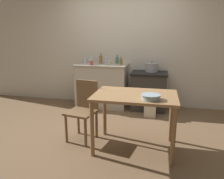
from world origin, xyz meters
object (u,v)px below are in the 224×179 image
at_px(chair, 84,108).
at_px(bottle_center_left, 117,60).
at_px(stove, 149,91).
at_px(stock_pot, 152,67).
at_px(cup_right, 91,63).
at_px(bottle_center_right, 106,61).
at_px(mixing_bowl_large, 151,97).
at_px(bottle_left, 121,61).
at_px(bottle_far_left, 101,59).
at_px(bottle_center, 85,60).
at_px(bottle_mid_left, 91,60).
at_px(work_table, 135,102).
at_px(cup_mid_right, 109,63).
at_px(flour_sack, 150,107).

xyz_separation_m(chair, bottle_center_left, (0.17, 1.74, 0.54)).
xyz_separation_m(stove, bottle_center_left, (-0.72, 0.15, 0.61)).
bearing_deg(stock_pot, stove, -126.57).
bearing_deg(cup_right, bottle_center_right, 50.31).
distance_m(mixing_bowl_large, bottle_left, 2.08).
distance_m(bottle_far_left, bottle_center, 0.38).
relative_size(stove, stock_pot, 2.97).
distance_m(mixing_bowl_large, bottle_mid_left, 2.52).
distance_m(work_table, bottle_center_right, 2.03).
relative_size(mixing_bowl_large, bottle_left, 1.44).
height_order(mixing_bowl_large, cup_right, cup_right).
bearing_deg(cup_right, bottle_mid_left, 108.43).
distance_m(stock_pot, bottle_mid_left, 1.36).
bearing_deg(mixing_bowl_large, work_table, 136.68).
xyz_separation_m(work_table, cup_mid_right, (-0.74, 1.66, 0.31)).
bearing_deg(flour_sack, cup_right, 168.96).
distance_m(bottle_mid_left, bottle_center_right, 0.37).
bearing_deg(chair, work_table, 1.06).
distance_m(bottle_far_left, bottle_left, 0.48).
xyz_separation_m(bottle_center_left, bottle_center, (-0.74, 0.00, -0.01)).
relative_size(stove, bottle_center, 4.89).
height_order(bottle_left, bottle_center, bottle_left).
bearing_deg(bottle_center_left, bottle_mid_left, -178.17).
xyz_separation_m(bottle_mid_left, cup_mid_right, (0.48, -0.21, -0.03)).
bearing_deg(bottle_left, cup_right, -158.74).
distance_m(flour_sack, stock_pot, 0.86).
distance_m(bottle_center, cup_mid_right, 0.66).
bearing_deg(stock_pot, bottle_mid_left, 176.39).
relative_size(flour_sack, stock_pot, 1.48).
bearing_deg(bottle_mid_left, bottle_far_left, -3.93).
bearing_deg(bottle_center, bottle_center_right, -8.20).
bearing_deg(bottle_left, bottle_mid_left, 170.89).
bearing_deg(bottle_mid_left, stove, -5.86).
height_order(bottle_far_left, bottle_mid_left, bottle_far_left).
xyz_separation_m(chair, flour_sack, (0.94, 1.13, -0.28)).
distance_m(work_table, chair, 0.82).
distance_m(flour_sack, cup_mid_right, 1.25).
height_order(stove, work_table, stove).
relative_size(stove, bottle_center_right, 4.59).
bearing_deg(bottle_mid_left, flour_sack, -23.32).
xyz_separation_m(flour_sack, bottle_center, (-1.52, 0.62, 0.80)).
height_order(mixing_bowl_large, bottle_far_left, bottle_far_left).
relative_size(stock_pot, bottle_left, 1.62).
bearing_deg(stock_pot, flour_sack, -87.24).
xyz_separation_m(stock_pot, mixing_bowl_large, (0.08, -1.98, -0.07)).
bearing_deg(chair, stock_pot, 72.05).
distance_m(work_table, bottle_far_left, 2.12).
bearing_deg(cup_mid_right, work_table, -65.82).
distance_m(chair, mixing_bowl_large, 1.11).
xyz_separation_m(work_table, chair, (-0.79, 0.14, -0.19)).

